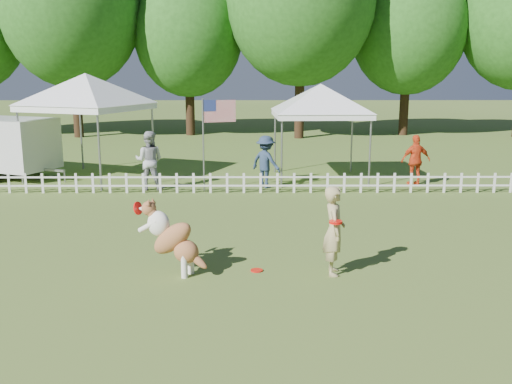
# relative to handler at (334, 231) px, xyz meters

# --- Properties ---
(ground) EXTENTS (120.00, 120.00, 0.00)m
(ground) POSITION_rel_handler_xyz_m (-1.97, -0.08, -0.81)
(ground) COLOR #38571B
(ground) RESTS_ON ground
(picket_fence) EXTENTS (22.00, 0.08, 0.60)m
(picket_fence) POSITION_rel_handler_xyz_m (-1.97, 6.92, -0.51)
(picket_fence) COLOR silver
(picket_fence) RESTS_ON ground
(handler) EXTENTS (0.41, 0.61, 1.61)m
(handler) POSITION_rel_handler_xyz_m (0.00, 0.00, 0.00)
(handler) COLOR tan
(handler) RESTS_ON ground
(dog) EXTENTS (1.34, 0.88, 1.32)m
(dog) POSITION_rel_handler_xyz_m (-2.87, 0.02, -0.15)
(dog) COLOR brown
(dog) RESTS_ON ground
(frisbee_on_turf) EXTENTS (0.24, 0.24, 0.02)m
(frisbee_on_turf) POSITION_rel_handler_xyz_m (-1.38, 0.15, -0.80)
(frisbee_on_turf) COLOR red
(frisbee_on_turf) RESTS_ON ground
(canopy_tent_left) EXTENTS (4.30, 4.30, 3.42)m
(canopy_tent_left) POSITION_rel_handler_xyz_m (-6.91, 9.22, 0.91)
(canopy_tent_left) COLOR white
(canopy_tent_left) RESTS_ON ground
(canopy_tent_right) EXTENTS (3.10, 3.10, 3.09)m
(canopy_tent_right) POSITION_rel_handler_xyz_m (0.77, 9.12, 0.74)
(canopy_tent_right) COLOR white
(canopy_tent_right) RESTS_ON ground
(flag_pole) EXTENTS (1.06, 0.44, 2.79)m
(flag_pole) POSITION_rel_handler_xyz_m (-2.92, 7.14, 0.59)
(flag_pole) COLOR gray
(flag_pole) RESTS_ON ground
(spectator_a) EXTENTS (0.94, 0.76, 1.80)m
(spectator_a) POSITION_rel_handler_xyz_m (-4.61, 7.43, 0.09)
(spectator_a) COLOR #A4A5AA
(spectator_a) RESTS_ON ground
(spectator_b) EXTENTS (1.19, 1.14, 1.62)m
(spectator_b) POSITION_rel_handler_xyz_m (-1.04, 7.72, 0.01)
(spectator_b) COLOR #23334B
(spectator_b) RESTS_ON ground
(spectator_c) EXTENTS (0.99, 0.53, 1.61)m
(spectator_c) POSITION_rel_handler_xyz_m (3.70, 8.03, -0.00)
(spectator_c) COLOR red
(spectator_c) RESTS_ON ground
(tree_left) EXTENTS (7.40, 7.40, 12.00)m
(tree_left) POSITION_rel_handler_xyz_m (-10.97, 21.42, 5.19)
(tree_left) COLOR #225317
(tree_left) RESTS_ON ground
(tree_center_left) EXTENTS (6.00, 6.00, 9.80)m
(tree_center_left) POSITION_rel_handler_xyz_m (-4.97, 22.42, 4.09)
(tree_center_left) COLOR #225317
(tree_center_left) RESTS_ON ground
(tree_center_right) EXTENTS (7.60, 7.60, 12.60)m
(tree_center_right) POSITION_rel_handler_xyz_m (1.03, 20.92, 5.49)
(tree_center_right) COLOR #225317
(tree_center_right) RESTS_ON ground
(tree_right) EXTENTS (6.20, 6.20, 10.40)m
(tree_right) POSITION_rel_handler_xyz_m (7.03, 22.42, 4.39)
(tree_right) COLOR #225317
(tree_right) RESTS_ON ground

